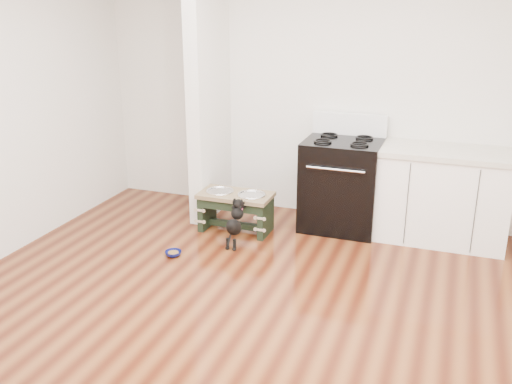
{
  "coord_description": "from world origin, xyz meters",
  "views": [
    {
      "loc": [
        1.3,
        -3.3,
        2.28
      ],
      "look_at": [
        -0.37,
        1.3,
        0.59
      ],
      "focal_mm": 40.0,
      "sensor_mm": 36.0,
      "label": 1
    }
  ],
  "objects": [
    {
      "name": "cabinet_run",
      "position": [
        1.23,
        2.18,
        0.45
      ],
      "size": [
        1.24,
        0.64,
        0.91
      ],
      "color": "white",
      "rests_on": "ground"
    },
    {
      "name": "floor_bowl",
      "position": [
        -1.05,
        0.94,
        0.02
      ],
      "size": [
        0.19,
        0.19,
        0.05
      ],
      "rotation": [
        0.0,
        0.0,
        -0.31
      ],
      "color": "#0C1154",
      "rests_on": "ground"
    },
    {
      "name": "ground",
      "position": [
        0.0,
        0.0,
        0.0
      ],
      "size": [
        5.0,
        5.0,
        0.0
      ],
      "primitive_type": "plane",
      "color": "#41180B",
      "rests_on": "ground"
    },
    {
      "name": "room_shell",
      "position": [
        0.0,
        0.0,
        1.62
      ],
      "size": [
        5.0,
        5.0,
        5.0
      ],
      "color": "silver",
      "rests_on": "ground"
    },
    {
      "name": "dog_feeder",
      "position": [
        -0.73,
        1.69,
        0.29
      ],
      "size": [
        0.73,
        0.39,
        0.42
      ],
      "color": "black",
      "rests_on": "ground"
    },
    {
      "name": "oven_range",
      "position": [
        0.25,
        2.16,
        0.48
      ],
      "size": [
        0.76,
        0.69,
        1.14
      ],
      "color": "black",
      "rests_on": "ground"
    },
    {
      "name": "partition_wall",
      "position": [
        -1.18,
        2.1,
        1.35
      ],
      "size": [
        0.15,
        0.8,
        2.7
      ],
      "primitive_type": "cube",
      "color": "silver",
      "rests_on": "ground"
    },
    {
      "name": "puppy",
      "position": [
        -0.6,
        1.36,
        0.24
      ],
      "size": [
        0.13,
        0.38,
        0.45
      ],
      "color": "black",
      "rests_on": "ground"
    }
  ]
}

